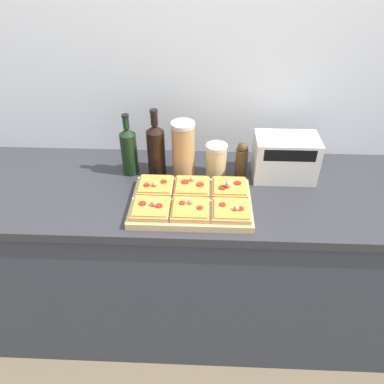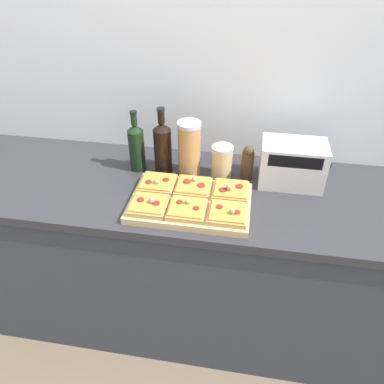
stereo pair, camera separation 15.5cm
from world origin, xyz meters
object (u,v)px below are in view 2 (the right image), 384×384
at_px(wine_bottle, 163,147).
at_px(olive_oil_bottle, 137,146).
at_px(grain_jar_short, 222,162).
at_px(toaster_oven, 292,164).
at_px(pepper_mill, 247,163).
at_px(cutting_board, 191,203).
at_px(grain_jar_tall, 189,149).

bearing_deg(wine_bottle, olive_oil_bottle, 180.00).
height_order(grain_jar_short, toaster_oven, toaster_oven).
bearing_deg(grain_jar_short, toaster_oven, -0.16).
xyz_separation_m(grain_jar_short, pepper_mill, (0.12, 0.00, 0.00)).
xyz_separation_m(pepper_mill, toaster_oven, (0.19, -0.00, 0.02)).
relative_size(olive_oil_bottle, wine_bottle, 0.92).
height_order(cutting_board, grain_jar_short, grain_jar_short).
bearing_deg(pepper_mill, toaster_oven, -0.25).
xyz_separation_m(cutting_board, olive_oil_bottle, (-0.30, 0.25, 0.11)).
bearing_deg(grain_jar_tall, olive_oil_bottle, 180.00).
xyz_separation_m(cutting_board, wine_bottle, (-0.17, 0.25, 0.12)).
xyz_separation_m(grain_jar_short, toaster_oven, (0.31, -0.00, 0.02)).
distance_m(grain_jar_short, pepper_mill, 0.12).
distance_m(olive_oil_bottle, wine_bottle, 0.12).
xyz_separation_m(wine_bottle, pepper_mill, (0.39, 0.00, -0.05)).
bearing_deg(grain_jar_short, olive_oil_bottle, 180.00).
relative_size(wine_bottle, grain_jar_short, 2.05).
bearing_deg(pepper_mill, olive_oil_bottle, 180.00).
distance_m(cutting_board, wine_bottle, 0.32).
bearing_deg(pepper_mill, cutting_board, -131.45).
distance_m(olive_oil_bottle, pepper_mill, 0.51).
relative_size(grain_jar_tall, grain_jar_short, 1.68).
xyz_separation_m(cutting_board, toaster_oven, (0.41, 0.24, 0.08)).
height_order(wine_bottle, grain_jar_tall, wine_bottle).
height_order(cutting_board, grain_jar_tall, grain_jar_tall).
distance_m(wine_bottle, grain_jar_short, 0.28).
height_order(grain_jar_short, pepper_mill, pepper_mill).
distance_m(grain_jar_tall, grain_jar_short, 0.16).
xyz_separation_m(olive_oil_bottle, pepper_mill, (0.51, 0.00, -0.04)).
bearing_deg(grain_jar_short, cutting_board, -112.51).
xyz_separation_m(wine_bottle, grain_jar_short, (0.27, 0.00, -0.05)).
bearing_deg(olive_oil_bottle, pepper_mill, 0.00).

